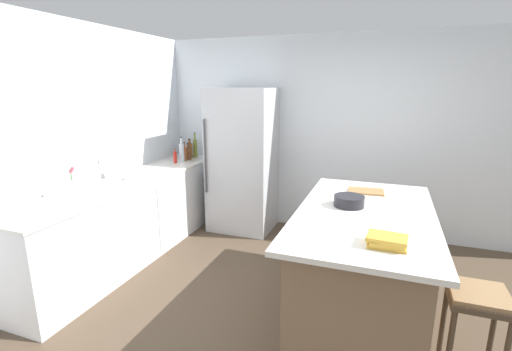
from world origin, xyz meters
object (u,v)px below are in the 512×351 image
at_px(kitchen_island, 362,262).
at_px(flower_vase, 73,188).
at_px(syrup_bottle, 189,153).
at_px(cutting_board, 366,191).
at_px(sink_faucet, 100,172).
at_px(vinegar_bottle, 185,153).
at_px(hot_sauce_bottle, 175,157).
at_px(bar_stool, 477,310).
at_px(cookbook_stack, 387,241).
at_px(soda_bottle, 182,152).
at_px(whiskey_bottle, 190,150).
at_px(paper_towel_roll, 127,168).
at_px(olive_oil_bottle, 195,148).
at_px(mixing_bowl, 349,201).
at_px(refrigerator, 243,160).

relative_size(kitchen_island, flower_vase, 6.53).
bearing_deg(syrup_bottle, flower_vase, -91.90).
bearing_deg(kitchen_island, cutting_board, 93.33).
xyz_separation_m(sink_faucet, vinegar_bottle, (0.11, 1.47, -0.05)).
bearing_deg(hot_sauce_bottle, bar_stool, -27.80).
distance_m(flower_vase, vinegar_bottle, 1.88).
bearing_deg(cookbook_stack, bar_stool, 7.07).
relative_size(flower_vase, soda_bottle, 0.87).
height_order(sink_faucet, hot_sauce_bottle, sink_faucet).
xyz_separation_m(whiskey_bottle, hot_sauce_bottle, (-0.01, -0.38, -0.03)).
bearing_deg(cutting_board, flower_vase, -156.23).
xyz_separation_m(kitchen_island, syrup_bottle, (-2.51, 1.44, 0.55)).
xyz_separation_m(sink_faucet, soda_bottle, (0.12, 1.39, -0.02)).
distance_m(whiskey_bottle, cutting_board, 2.70).
bearing_deg(hot_sauce_bottle, kitchen_island, -24.40).
distance_m(sink_faucet, syrup_bottle, 1.57).
xyz_separation_m(paper_towel_roll, cookbook_stack, (2.76, -0.88, -0.09)).
bearing_deg(cookbook_stack, soda_bottle, 144.53).
bearing_deg(syrup_bottle, soda_bottle, -92.17).
height_order(paper_towel_roll, olive_oil_bottle, olive_oil_bottle).
relative_size(syrup_bottle, mixing_bowl, 0.94).
bearing_deg(soda_bottle, hot_sauce_bottle, -114.26).
height_order(refrigerator, whiskey_bottle, refrigerator).
xyz_separation_m(kitchen_island, refrigerator, (-1.71, 1.49, 0.49)).
bearing_deg(cutting_board, kitchen_island, -86.67).
bearing_deg(mixing_bowl, vinegar_bottle, 152.22).
bearing_deg(kitchen_island, olive_oil_bottle, 147.08).
distance_m(refrigerator, mixing_bowl, 2.10).
relative_size(kitchen_island, paper_towel_roll, 6.34).
xyz_separation_m(refrigerator, mixing_bowl, (1.56, -1.40, 0.02)).
height_order(bar_stool, sink_faucet, sink_faucet).
relative_size(sink_faucet, mixing_bowl, 1.15).
distance_m(refrigerator, syrup_bottle, 0.81).
bearing_deg(paper_towel_roll, cutting_board, 8.10).
distance_m(bar_stool, mixing_bowl, 1.20).
bearing_deg(cookbook_stack, whiskey_bottle, 141.13).
bearing_deg(bar_stool, flower_vase, 179.13).
xyz_separation_m(syrup_bottle, vinegar_bottle, (-0.01, -0.09, 0.01)).
bearing_deg(soda_bottle, syrup_bottle, 87.83).
bearing_deg(kitchen_island, hot_sauce_bottle, 155.60).
height_order(paper_towel_roll, cutting_board, paper_towel_roll).
bearing_deg(hot_sauce_bottle, olive_oil_bottle, 84.08).
bearing_deg(hot_sauce_bottle, vinegar_bottle, 77.39).
distance_m(flower_vase, mixing_bowl, 2.51).
bearing_deg(vinegar_bottle, hot_sauce_bottle, -102.61).
distance_m(kitchen_island, whiskey_bottle, 3.04).
relative_size(kitchen_island, cookbook_stack, 7.50).
bearing_deg(paper_towel_roll, vinegar_bottle, 86.69).
distance_m(flower_vase, soda_bottle, 1.80).
relative_size(sink_faucet, hot_sauce_bottle, 1.46).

